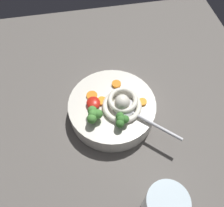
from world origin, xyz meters
TOP-DOWN VIEW (x-y plane):
  - table_slab at (0.00, 0.00)cm, footprint 92.98×92.98cm
  - soup_bowl at (0.57, -1.84)cm, footprint 22.13×22.13cm
  - noodle_pile at (-0.89, -4.13)cm, footprint 10.71×10.50cm
  - soup_spoon at (-3.05, -5.66)cm, footprint 14.31×14.81cm
  - chili_sauce_dollop at (1.01, 2.75)cm, footprint 3.82×3.43cm
  - broccoli_floret_beside_noodles at (-3.12, 3.15)cm, footprint 4.52×3.89cm
  - broccoli_floret_rear at (-5.50, -2.93)cm, footprint 3.90×3.35cm
  - carrot_slice_beside_chili at (6.10, -4.04)cm, footprint 2.37×2.37cm
  - carrot_slice_center at (1.52, 0.56)cm, footprint 2.46×2.46cm
  - carrot_slice_right at (-0.57, -9.37)cm, footprint 2.16×2.16cm
  - carrot_slice_near_spoon at (3.74, 2.78)cm, footprint 2.80×2.80cm

SIDE VIEW (x-z plane):
  - table_slab at x=0.00cm, z-range 0.00..2.86cm
  - soup_bowl at x=0.57cm, z-range 2.94..7.92cm
  - carrot_slice_near_spoon at x=3.74cm, z-range 7.83..8.29cm
  - carrot_slice_right at x=-0.57cm, z-range 7.83..8.48cm
  - carrot_slice_center at x=1.52cm, z-range 7.83..8.52cm
  - carrot_slice_beside_chili at x=6.10cm, z-range 7.83..8.57cm
  - soup_spoon at x=-3.05cm, z-range 7.83..9.43cm
  - chili_sauce_dollop at x=1.01cm, z-range 7.83..9.55cm
  - noodle_pile at x=-0.89cm, z-range 7.02..11.33cm
  - broccoli_floret_rear at x=-5.50cm, z-range 8.23..11.31cm
  - broccoli_floret_beside_noodles at x=-3.12cm, z-range 8.29..11.86cm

